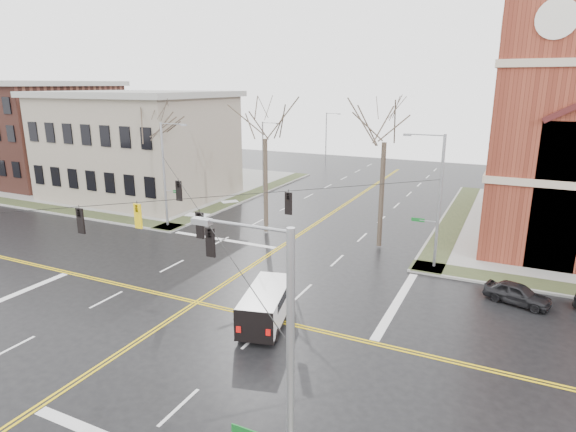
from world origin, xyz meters
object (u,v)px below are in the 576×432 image
at_px(signal_pole_se, 284,390).
at_px(streetlight_north_a, 264,154).
at_px(streetlight_north_b, 327,137).
at_px(parked_car_a, 517,293).
at_px(tree_nw_far, 163,132).
at_px(tree_nw_near, 265,132).
at_px(cargo_van, 267,302).
at_px(signal_pole_nw, 166,172).
at_px(tree_ne, 385,135).
at_px(signal_pole_ne, 437,198).

height_order(signal_pole_se, streetlight_north_a, signal_pole_se).
distance_m(streetlight_north_b, parked_car_a, 48.70).
bearing_deg(streetlight_north_b, tree_nw_far, -94.49).
bearing_deg(tree_nw_near, cargo_van, -61.55).
bearing_deg(signal_pole_nw, streetlight_north_b, 88.95).
height_order(signal_pole_se, tree_nw_near, tree_nw_near).
bearing_deg(tree_nw_near, parked_car_a, -16.61).
height_order(signal_pole_nw, streetlight_north_a, signal_pole_nw).
xyz_separation_m(tree_nw_far, tree_ne, (20.24, 0.31, 0.59)).
bearing_deg(signal_pole_ne, tree_nw_near, 170.99).
distance_m(streetlight_north_b, tree_ne, 38.37).
distance_m(signal_pole_nw, streetlight_north_b, 36.51).
height_order(signal_pole_nw, cargo_van, signal_pole_nw).
bearing_deg(parked_car_a, signal_pole_ne, 73.69).
height_order(signal_pole_ne, cargo_van, signal_pole_ne).
distance_m(signal_pole_se, tree_nw_far, 35.49).
height_order(streetlight_north_b, tree_nw_far, tree_nw_far).
height_order(streetlight_north_b, cargo_van, streetlight_north_b).
bearing_deg(streetlight_north_a, cargo_van, -61.32).
relative_size(streetlight_north_a, streetlight_north_b, 1.00).
relative_size(streetlight_north_b, tree_nw_far, 0.72).
distance_m(signal_pole_ne, tree_ne, 6.33).
bearing_deg(streetlight_north_b, parked_car_a, -55.66).
xyz_separation_m(signal_pole_se, tree_nw_far, (-24.66, 25.34, 3.10)).
relative_size(streetlight_north_a, tree_ne, 0.67).
relative_size(signal_pole_se, streetlight_north_b, 1.12).
xyz_separation_m(signal_pole_se, streetlight_north_a, (-21.97, 39.50, -0.48)).
height_order(streetlight_north_a, tree_nw_far, tree_nw_far).
bearing_deg(tree_nw_near, signal_pole_nw, -165.35).
xyz_separation_m(streetlight_north_a, parked_car_a, (27.38, -20.08, -3.85)).
xyz_separation_m(parked_car_a, tree_nw_near, (-19.50, 5.82, 7.85)).
bearing_deg(signal_pole_se, signal_pole_nw, 134.55).
bearing_deg(tree_nw_far, signal_pole_ne, -5.42).
relative_size(tree_nw_far, tree_ne, 0.93).
bearing_deg(signal_pole_se, cargo_van, 120.11).
bearing_deg(signal_pole_nw, parked_car_a, -7.28).
xyz_separation_m(tree_nw_near, tree_ne, (9.68, 0.41, 0.18)).
height_order(signal_pole_ne, parked_car_a, signal_pole_ne).
bearing_deg(tree_nw_far, tree_nw_near, -0.58).
xyz_separation_m(streetlight_north_b, tree_nw_far, (-2.68, -34.16, 3.58)).
distance_m(signal_pole_se, parked_car_a, 20.62).
height_order(signal_pole_ne, streetlight_north_a, signal_pole_ne).
bearing_deg(signal_pole_nw, signal_pole_se, -45.45).
relative_size(streetlight_north_b, cargo_van, 1.50).
height_order(cargo_van, tree_nw_far, tree_nw_far).
xyz_separation_m(cargo_van, tree_nw_far, (-18.17, 14.15, 6.92)).
relative_size(signal_pole_ne, parked_car_a, 2.50).
bearing_deg(tree_nw_far, parked_car_a, -11.15).
bearing_deg(signal_pole_nw, signal_pole_ne, 0.00).
bearing_deg(cargo_van, signal_pole_se, -73.87).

